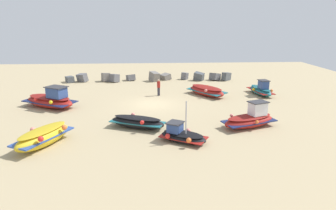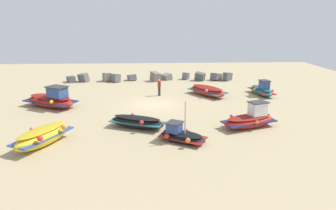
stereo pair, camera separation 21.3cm
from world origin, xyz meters
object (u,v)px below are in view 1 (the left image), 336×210
at_px(fishing_boat_2, 206,91).
at_px(fishing_boat_3, 261,90).
at_px(fishing_boat_4, 182,135).
at_px(person_walking, 159,86).
at_px(fishing_boat_0, 137,122).
at_px(fishing_boat_6, 43,136).
at_px(fishing_boat_1, 50,100).
at_px(fishing_boat_5, 250,119).

height_order(fishing_boat_2, fishing_boat_3, fishing_boat_3).
bearing_deg(fishing_boat_4, person_walking, -53.55).
xyz_separation_m(fishing_boat_0, fishing_boat_3, (12.08, 9.20, 0.06)).
relative_size(fishing_boat_4, fishing_boat_6, 0.76).
distance_m(fishing_boat_1, fishing_boat_3, 20.06).
distance_m(fishing_boat_2, fishing_boat_4, 12.40).
distance_m(fishing_boat_1, fishing_boat_2, 14.64).
height_order(fishing_boat_1, fishing_boat_3, fishing_boat_1).
distance_m(fishing_boat_0, fishing_boat_3, 15.18).
bearing_deg(fishing_boat_2, fishing_boat_3, 54.88).
height_order(fishing_boat_0, fishing_boat_5, fishing_boat_5).
distance_m(fishing_boat_3, person_walking, 10.32).
relative_size(fishing_boat_1, fishing_boat_5, 1.21).
bearing_deg(person_walking, fishing_boat_3, -134.67).
bearing_deg(fishing_boat_3, fishing_boat_1, -88.41).
bearing_deg(fishing_boat_0, fishing_boat_6, 49.60).
bearing_deg(fishing_boat_1, person_walking, 50.17).
relative_size(fishing_boat_1, fishing_boat_2, 1.16).
height_order(fishing_boat_4, fishing_boat_5, fishing_boat_4).
xyz_separation_m(fishing_boat_0, person_walking, (1.78, 9.43, 0.51)).
bearing_deg(fishing_boat_6, fishing_boat_3, 150.69).
relative_size(fishing_boat_1, fishing_boat_3, 1.32).
xyz_separation_m(fishing_boat_1, fishing_boat_3, (19.76, 3.42, -0.14)).
bearing_deg(fishing_boat_3, fishing_boat_5, -31.88).
bearing_deg(fishing_boat_5, fishing_boat_1, 137.76).
bearing_deg(fishing_boat_0, person_walking, -77.95).
bearing_deg(fishing_boat_6, fishing_boat_5, 127.23).
bearing_deg(fishing_boat_1, fishing_boat_5, 8.06).
bearing_deg(person_walking, fishing_boat_2, -136.19).
distance_m(fishing_boat_0, fishing_boat_2, 11.29).
bearing_deg(fishing_boat_4, fishing_boat_3, -96.57).
height_order(fishing_boat_1, fishing_boat_5, fishing_boat_1).
distance_m(fishing_boat_3, fishing_boat_6, 21.30).
distance_m(fishing_boat_3, fishing_boat_4, 15.01).
relative_size(fishing_boat_1, person_walking, 3.13).
height_order(fishing_boat_0, fishing_boat_3, fishing_boat_3).
bearing_deg(fishing_boat_5, fishing_boat_4, -175.85).
relative_size(fishing_boat_0, fishing_boat_6, 0.98).
xyz_separation_m(fishing_boat_3, person_walking, (-10.30, 0.23, 0.45)).
height_order(fishing_boat_3, fishing_boat_5, fishing_boat_5).
xyz_separation_m(fishing_boat_1, fishing_boat_6, (2.17, -8.57, -0.06)).
relative_size(fishing_boat_0, fishing_boat_3, 1.06).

